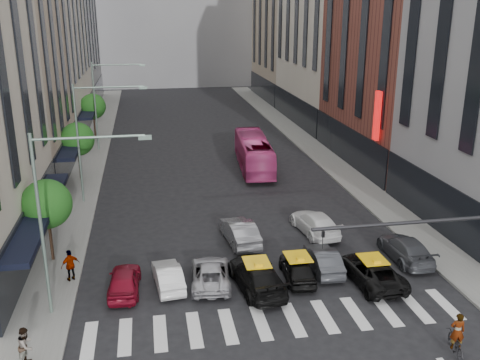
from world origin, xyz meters
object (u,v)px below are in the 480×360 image
car_red (124,280)px  pedestrian_near (26,346)px  taxi_center (297,268)px  streetlamp_mid (90,128)px  streetlamp_near (60,201)px  bus (254,153)px  motorcycle (456,344)px  car_white_front (168,276)px  streetlamp_far (104,94)px  pedestrian_far (70,265)px  taxi_left (257,275)px

car_red → pedestrian_near: pedestrian_near is taller
taxi_center → streetlamp_mid: bearing=-46.6°
streetlamp_near → car_red: size_ratio=2.26×
bus → motorcycle: bus is taller
car_white_front → bus: bus is taller
streetlamp_mid → bus: streetlamp_mid is taller
streetlamp_mid → taxi_center: streetlamp_mid is taller
streetlamp_far → car_red: (2.54, -30.37, -5.22)m
streetlamp_near → motorcycle: size_ratio=4.88×
motorcycle → pedestrian_far: pedestrian_far is taller
car_white_front → pedestrian_far: (-5.20, 1.37, 0.41)m
car_white_front → motorcycle: 14.52m
streetlamp_near → taxi_left: bearing=4.7°
streetlamp_mid → taxi_center: 19.58m
motorcycle → streetlamp_far: bearing=-53.2°
taxi_left → streetlamp_near: bearing=-2.7°
bus → pedestrian_far: (-14.15, -19.53, -0.49)m
streetlamp_near → car_white_front: (4.84, 1.82, -5.27)m
taxi_left → streetlamp_mid: bearing=-65.5°
streetlamp_far → taxi_center: size_ratio=2.28×
taxi_center → motorcycle: taxi_center is taller
car_white_front → bus: size_ratio=0.35×
car_white_front → taxi_left: taxi_left is taller
car_red → bus: bus is taller
streetlamp_near → car_white_front: bearing=20.6°
car_red → motorcycle: size_ratio=2.16×
streetlamp_near → car_white_front: 7.39m
car_red → taxi_center: bearing=-178.4°
streetlamp_mid → pedestrian_near: 20.59m
streetlamp_near → taxi_center: streetlamp_near is taller
streetlamp_far → motorcycle: size_ratio=4.88×
streetlamp_far → car_white_front: (4.84, -30.18, -5.27)m
taxi_left → car_red: bearing=-14.3°
taxi_center → bus: size_ratio=0.36×
car_white_front → taxi_center: 7.11m
streetlamp_near → streetlamp_mid: (0.00, 16.00, 0.00)m
bus → pedestrian_near: 30.66m
car_red → car_white_front: car_red is taller
streetlamp_near → pedestrian_far: streetlamp_near is taller
streetlamp_far → taxi_left: (9.50, -31.21, -5.14)m
streetlamp_mid → streetlamp_far: (0.00, 16.00, 0.00)m
car_red → streetlamp_far: bearing=-82.2°
motorcycle → car_white_front: bearing=-21.0°
taxi_left → streetlamp_far: bearing=-80.5°
streetlamp_far → motorcycle: bearing=-66.2°
streetlamp_far → car_white_front: streetlamp_far is taller
taxi_left → pedestrian_near: (-10.81, -4.75, 0.24)m
streetlamp_mid → pedestrian_far: (-0.36, -12.81, -4.86)m
streetlamp_mid → car_red: streetlamp_mid is taller
car_white_front → taxi_center: bearing=170.3°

